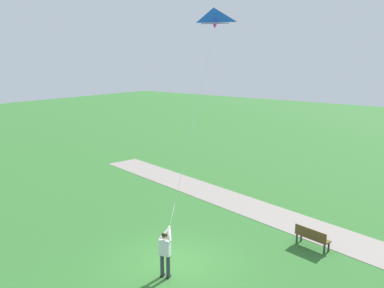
% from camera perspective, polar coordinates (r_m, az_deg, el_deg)
% --- Properties ---
extents(ground_plane, '(120.00, 120.00, 0.00)m').
position_cam_1_polar(ground_plane, '(16.98, -2.13, -15.83)').
color(ground_plane, '#33702D').
extents(walkway_path, '(8.97, 31.80, 0.02)m').
position_cam_1_polar(walkway_path, '(21.15, 13.89, -10.40)').
color(walkway_path, gray).
rests_on(walkway_path, ground).
extents(person_kite_flyer, '(0.63, 0.50, 1.83)m').
position_cam_1_polar(person_kite_flyer, '(15.61, -3.66, -14.16)').
color(person_kite_flyer, '#232328').
rests_on(person_kite_flyer, ground).
extents(flying_kite, '(5.03, 2.04, 8.13)m').
position_cam_1_polar(flying_kite, '(18.84, 2.91, 16.46)').
color(flying_kite, blue).
extents(park_bench_near_walkway, '(0.74, 1.56, 0.88)m').
position_cam_1_polar(park_bench_near_walkway, '(18.64, 15.94, -11.94)').
color(park_bench_near_walkway, brown).
rests_on(park_bench_near_walkway, ground).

